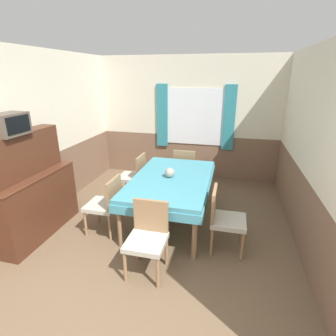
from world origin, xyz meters
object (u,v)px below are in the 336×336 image
object	(u,v)px
chair_left_far	(134,175)
tv	(9,124)
chair_left_near	(106,203)
sideboard	(32,193)
chair_right_near	(224,217)
dining_table	(171,183)
chair_head_near	(148,235)
chair_head_window	(185,168)
vase	(170,172)

from	to	relation	value
chair_left_far	tv	bearing A→B (deg)	147.82
chair_left_near	sideboard	world-z (taller)	sideboard
chair_right_near	chair_left_near	xyz separation A→B (m)	(-1.66, 0.00, 0.00)
dining_table	chair_head_near	bearing A→B (deg)	-90.00
chair_left_near	sideboard	size ratio (longest dim) A/B	0.57
chair_left_near	chair_head_near	bearing A→B (deg)	-127.06
chair_head_window	chair_left_near	xyz separation A→B (m)	(-0.83, -1.76, 0.00)
chair_right_near	chair_left_near	world-z (taller)	same
chair_left_far	vase	xyz separation A→B (m)	(0.80, -0.56, 0.33)
vase	sideboard	bearing A→B (deg)	-154.58
chair_head_near	chair_left_far	size ratio (longest dim) A/B	1.00
tv	chair_right_near	bearing A→B (deg)	9.28
dining_table	chair_right_near	world-z (taller)	chair_right_near
dining_table	chair_head_window	distance (m)	1.21
chair_head_near	chair_head_window	bearing A→B (deg)	-90.00
chair_left_near	vase	distance (m)	1.04
chair_head_near	tv	distance (m)	2.17
chair_head_near	sideboard	bearing A→B (deg)	-11.00
dining_table	chair_left_near	world-z (taller)	chair_left_near
chair_head_near	vase	world-z (taller)	vase
chair_left_near	tv	bearing A→B (deg)	113.70
chair_head_near	tv	bearing A→B (deg)	-6.14
chair_head_near	chair_left_far	distance (m)	1.95
sideboard	tv	size ratio (longest dim) A/B	3.41
sideboard	dining_table	bearing A→B (deg)	24.86
chair_left_far	chair_head_near	bearing A→B (deg)	-154.73
chair_head_window	sideboard	world-z (taller)	sideboard
chair_left_far	sideboard	world-z (taller)	sideboard
chair_head_window	chair_right_near	size ratio (longest dim) A/B	1.00
chair_right_near	tv	bearing A→B (deg)	-80.72
chair_right_near	vase	size ratio (longest dim) A/B	5.61
chair_right_near	chair_head_near	bearing A→B (deg)	-52.94
chair_head_near	sideboard	xyz separation A→B (m)	(-1.82, 0.35, 0.17)
chair_left_far	sideboard	size ratio (longest dim) A/B	0.57
vase	chair_head_near	bearing A→B (deg)	-88.55
chair_head_near	chair_right_near	xyz separation A→B (m)	(0.83, 0.63, 0.00)
chair_head_window	vase	bearing A→B (deg)	-91.47
dining_table	vase	xyz separation A→B (m)	(-0.03, 0.01, 0.18)
chair_head_near	sideboard	size ratio (longest dim) A/B	0.57
dining_table	chair_right_near	distance (m)	1.02
chair_left_near	sideboard	xyz separation A→B (m)	(-0.99, -0.28, 0.17)
dining_table	chair_right_near	xyz separation A→B (m)	(0.83, -0.57, -0.15)
dining_table	sideboard	size ratio (longest dim) A/B	1.27
dining_table	chair_head_window	world-z (taller)	chair_head_window
chair_left_near	tv	distance (m)	1.59
chair_head_near	chair_right_near	bearing A→B (deg)	-142.94
chair_head_near	tv	size ratio (longest dim) A/B	1.94
dining_table	chair_left_far	xyz separation A→B (m)	(-0.83, 0.57, -0.15)
chair_left_far	sideboard	distance (m)	1.73
chair_left_near	vase	xyz separation A→B (m)	(0.80, 0.57, 0.33)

